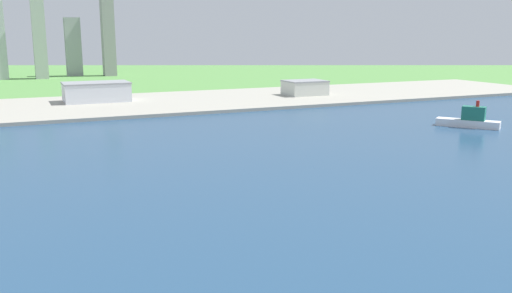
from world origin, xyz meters
name	(u,v)px	position (x,y,z in m)	size (l,w,h in m)	color
ground_plane	(180,154)	(0.00, 300.00, 0.00)	(2400.00, 2400.00, 0.00)	#558E44
water_bay	(224,185)	(0.00, 240.00, 0.07)	(840.00, 360.00, 0.15)	navy
industrial_pier	(112,105)	(0.00, 490.00, 1.25)	(840.00, 140.00, 2.50)	#9F9C8F
ferry_boat	(470,120)	(185.43, 301.56, 4.83)	(28.78, 35.00, 16.66)	white
warehouse_main	(96,92)	(-8.81, 510.42, 10.37)	(52.10, 32.41, 15.70)	silver
warehouse_annex	(305,88)	(169.79, 483.53, 9.09)	(35.67, 28.07, 13.15)	silver
distant_skyline	(1,32)	(-78.90, 817.17, 58.45)	(247.94, 49.32, 146.94)	silver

